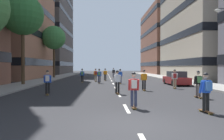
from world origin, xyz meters
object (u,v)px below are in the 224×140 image
(skater_10, at_px, (82,75))
(skater_12, at_px, (114,72))
(skater_8, at_px, (175,78))
(skater_9, at_px, (105,74))
(skater_6, at_px, (206,90))
(street_tree_far, at_px, (23,15))
(street_tree_mid, at_px, (54,38))
(skater_5, at_px, (134,88))
(skater_7, at_px, (99,75))
(skater_11, at_px, (47,81))
(skater_3, at_px, (96,74))
(skater_1, at_px, (120,75))
(parked_car_near, at_px, (176,79))
(skater_0, at_px, (144,79))
(skater_2, at_px, (117,81))
(skater_4, at_px, (198,82))

(skater_10, relative_size, skater_12, 1.00)
(skater_8, relative_size, skater_10, 1.00)
(skater_9, bearing_deg, skater_6, -78.96)
(street_tree_far, distance_m, skater_10, 9.82)
(street_tree_mid, relative_size, skater_5, 5.07)
(skater_7, height_order, skater_11, same)
(skater_10, bearing_deg, skater_3, 39.93)
(street_tree_mid, height_order, skater_1, street_tree_mid)
(street_tree_mid, distance_m, skater_11, 23.52)
(skater_5, bearing_deg, skater_8, 60.91)
(parked_car_near, height_order, skater_5, skater_5)
(parked_car_near, distance_m, street_tree_far, 18.16)
(skater_5, bearing_deg, skater_12, 89.33)
(skater_0, relative_size, skater_5, 1.00)
(skater_5, xyz_separation_m, skater_6, (3.02, -1.18, 0.00))
(street_tree_mid, relative_size, skater_7, 5.07)
(skater_0, xyz_separation_m, skater_2, (-2.39, -2.13, 0.00))
(skater_4, height_order, skater_7, same)
(skater_3, xyz_separation_m, skater_8, (7.68, -9.47, 0.00))
(skater_0, bearing_deg, skater_1, 101.32)
(parked_car_near, bearing_deg, skater_6, -103.97)
(parked_car_near, bearing_deg, skater_11, -146.97)
(parked_car_near, height_order, skater_7, skater_7)
(skater_10, bearing_deg, skater_1, -26.40)
(skater_4, relative_size, skater_10, 1.00)
(skater_0, relative_size, skater_4, 1.00)
(skater_9, bearing_deg, skater_4, -71.34)
(skater_3, distance_m, skater_4, 17.00)
(skater_3, bearing_deg, skater_10, -140.07)
(skater_3, xyz_separation_m, skater_6, (5.61, -19.80, 0.00))
(skater_6, relative_size, skater_12, 1.00)
(skater_2, relative_size, skater_9, 1.00)
(skater_1, relative_size, skater_8, 1.00)
(skater_5, bearing_deg, skater_3, 97.92)
(skater_5, bearing_deg, skater_9, 93.50)
(street_tree_far, xyz_separation_m, skater_1, (10.70, 1.76, -6.65))
(skater_3, xyz_separation_m, skater_12, (2.93, 10.76, 0.00))
(skater_6, height_order, skater_12, same)
(skater_6, bearing_deg, street_tree_mid, 114.88)
(parked_car_near, height_order, skater_1, skater_1)
(skater_2, height_order, skater_4, same)
(skater_4, bearing_deg, skater_2, 156.72)
(skater_0, xyz_separation_m, skater_3, (-4.52, 11.04, 0.03))
(skater_0, relative_size, skater_3, 1.00)
(skater_1, bearing_deg, skater_6, -80.97)
(skater_0, bearing_deg, skater_10, 122.66)
(skater_4, distance_m, skater_12, 26.49)
(skater_1, relative_size, skater_6, 1.00)
(skater_10, xyz_separation_m, skater_11, (-1.27, -12.06, 0.00))
(skater_4, height_order, skater_9, same)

